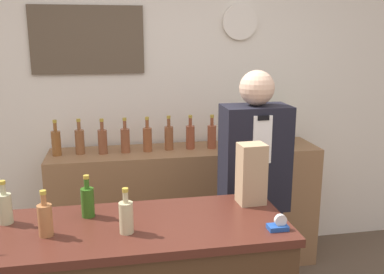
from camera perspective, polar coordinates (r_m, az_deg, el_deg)
name	(u,v)px	position (r m, az deg, el deg)	size (l,w,h in m)	color
back_wall	(163,95)	(3.48, -3.92, 5.58)	(5.20, 0.09, 2.70)	silver
back_shelf	(186,208)	(3.46, -0.78, -9.44)	(2.08, 0.45, 0.97)	#8E6642
shopkeeper	(253,199)	(2.79, 8.14, -8.14)	(0.41, 0.26, 1.63)	black
potted_plant	(278,124)	(3.49, 11.38, 1.68)	(0.23, 0.23, 0.31)	#4C3D2D
paper_bag	(251,174)	(2.24, 7.92, -4.88)	(0.14, 0.12, 0.32)	tan
tape_dispenser	(279,225)	(2.01, 11.47, -11.41)	(0.09, 0.06, 0.07)	#1E4799
counter_bottle_0	(5,207)	(2.19, -23.67, -8.60)	(0.06, 0.06, 0.21)	#B0B187
counter_bottle_1	(45,219)	(2.00, -18.99, -10.28)	(0.06, 0.06, 0.21)	#A4693C
counter_bottle_2	(88,201)	(2.14, -13.75, -8.30)	(0.06, 0.06, 0.21)	#2C5B19
counter_bottle_3	(126,216)	(1.94, -8.77, -10.39)	(0.06, 0.06, 0.21)	#BCB185
shelf_bottle_0	(56,142)	(3.26, -17.66, -0.66)	(0.07, 0.07, 0.26)	brown
shelf_bottle_1	(80,141)	(3.25, -14.74, -0.49)	(0.07, 0.07, 0.26)	brown
shelf_bottle_2	(103,141)	(3.22, -11.84, -0.48)	(0.07, 0.07, 0.26)	brown
shelf_bottle_3	(125,140)	(3.22, -8.89, -0.34)	(0.07, 0.07, 0.26)	brown
shelf_bottle_4	(147,138)	(3.24, -5.96, -0.19)	(0.07, 0.07, 0.26)	brown
shelf_bottle_5	(169,137)	(3.27, -3.10, 0.01)	(0.07, 0.07, 0.26)	brown
shelf_bottle_6	(190,136)	(3.29, -0.22, 0.10)	(0.07, 0.07, 0.26)	brown
shelf_bottle_7	(212,136)	(3.31, 2.66, 0.16)	(0.07, 0.07, 0.26)	brown
shelf_bottle_8	(232,135)	(3.35, 5.40, 0.29)	(0.07, 0.07, 0.26)	brown
shelf_bottle_9	(253,134)	(3.39, 8.13, 0.38)	(0.07, 0.07, 0.26)	brown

